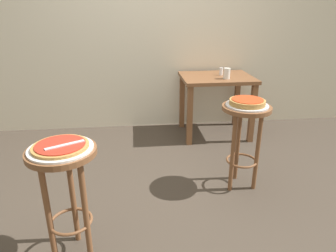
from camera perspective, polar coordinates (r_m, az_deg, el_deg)
ground_plane at (r=2.74m, az=-0.13°, el=-11.94°), size 6.00×6.00×0.00m
back_wall at (r=3.93m, az=-3.00°, el=21.33°), size 6.00×0.10×3.00m
stool_foreground at (r=1.94m, az=-18.56°, el=-9.31°), size 0.40×0.40×0.75m
serving_plate_foreground at (r=1.85m, az=-19.29°, el=-3.96°), size 0.37×0.37×0.01m
pizza_foreground at (r=1.84m, az=-19.35°, el=-3.51°), size 0.32×0.32×0.02m
stool_middle at (r=2.64m, az=14.06°, el=-0.37°), size 0.40×0.40×0.75m
serving_plate_middle at (r=2.58m, az=14.46°, el=3.75°), size 0.35×0.35×0.01m
pizza_middle at (r=2.57m, az=14.52°, el=4.35°), size 0.29×0.29×0.05m
dining_table at (r=3.74m, az=8.94°, el=7.14°), size 0.83×0.66×0.73m
cup_near_edge at (r=3.57m, az=10.85°, el=9.56°), size 0.08×0.08×0.12m
condiment_shaker at (r=3.76m, az=9.82°, el=9.97°), size 0.04×0.04×0.09m
pizza_server_knife at (r=1.81m, az=-18.60°, el=-3.35°), size 0.21×0.12×0.01m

